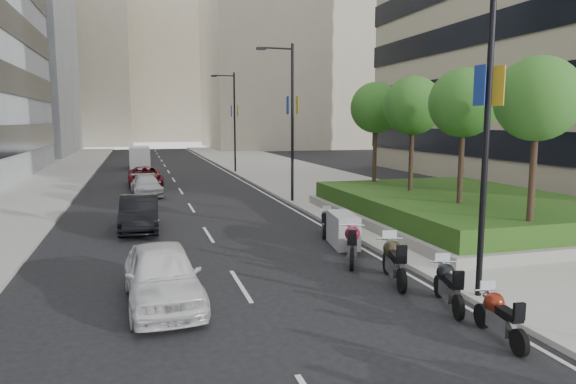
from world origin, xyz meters
name	(u,v)px	position (x,y,z in m)	size (l,w,h in m)	color
ground	(341,334)	(0.00, 0.00, 0.00)	(160.00, 160.00, 0.00)	black
sidewalk_right	(305,178)	(9.00, 30.00, 0.07)	(10.00, 100.00, 0.15)	#9E9B93
sidewalk_left	(25,187)	(-12.00, 30.00, 0.07)	(8.00, 100.00, 0.15)	#9E9B93
lane_edge	(242,180)	(3.70, 30.00, 0.01)	(0.12, 100.00, 0.01)	silver
lane_centre	(175,183)	(-1.50, 30.00, 0.01)	(0.12, 100.00, 0.01)	silver
building_cream_right	(287,46)	(22.00, 80.00, 18.00)	(28.00, 24.00, 36.00)	#B7AD93
building_cream_left	(60,57)	(-18.00, 100.00, 17.00)	(26.00, 24.00, 34.00)	#B7AD93
building_cream_centre	(161,61)	(2.00, 120.00, 19.00)	(30.00, 24.00, 38.00)	#B7AD93
planter	(460,216)	(10.00, 10.00, 0.35)	(10.00, 14.00, 0.40)	gray
hedge	(461,204)	(10.00, 10.00, 0.95)	(9.40, 13.40, 0.80)	#1A4213
tree_0	(537,99)	(8.50, 4.00, 5.42)	(2.80, 2.80, 6.30)	#332319
tree_1	(464,103)	(8.50, 8.00, 5.42)	(2.80, 2.80, 6.30)	#332319
tree_2	(413,106)	(8.50, 12.00, 5.42)	(2.80, 2.80, 6.30)	#332319
tree_3	(376,108)	(8.50, 16.00, 5.42)	(2.80, 2.80, 6.30)	#332319
lamp_post_0	(483,107)	(4.14, 1.00, 5.07)	(2.34, 0.45, 9.00)	black
lamp_post_1	(290,115)	(4.14, 18.00, 5.07)	(2.34, 0.45, 9.00)	black
lamp_post_2	(233,117)	(4.14, 36.00, 5.07)	(2.34, 0.45, 9.00)	black
motorcycle_1	(499,317)	(3.14, -1.25, 0.54)	(0.67, 2.02, 1.01)	black
motorcycle_2	(448,285)	(3.24, 0.80, 0.58)	(0.86, 2.13, 1.08)	black
motorcycle_3	(394,261)	(2.89, 3.04, 0.65)	(0.91, 2.41, 1.22)	black
motorcycle_4	(352,244)	(2.57, 5.35, 0.64)	(1.16, 2.25, 1.20)	black
motorcycle_5	(343,230)	(3.13, 7.52, 0.63)	(1.12, 2.18, 1.26)	black
motorcycle_6	(326,222)	(3.22, 9.58, 0.52)	(0.97, 1.83, 0.98)	black
car_a	(162,275)	(-3.72, 3.07, 0.78)	(1.84, 4.58, 1.56)	silver
car_b	(140,213)	(-4.23, 12.72, 0.75)	(1.59, 4.56, 1.50)	black
car_c	(146,186)	(-3.76, 23.57, 0.63)	(1.78, 4.37, 1.27)	#B9B9BB
car_d	(145,176)	(-3.75, 28.63, 0.70)	(2.33, 5.05, 1.40)	maroon
delivery_van	(140,158)	(-4.04, 43.49, 1.00)	(1.98, 5.10, 2.14)	white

